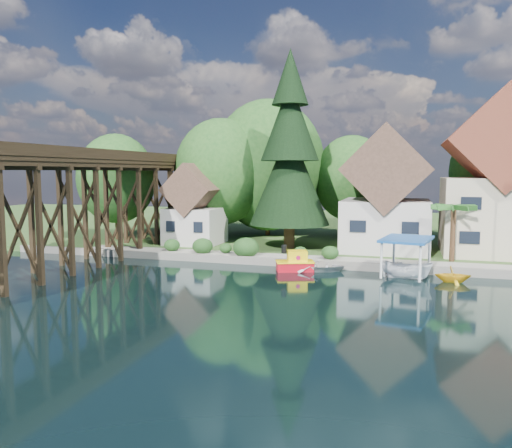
# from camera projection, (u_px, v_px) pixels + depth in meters

# --- Properties ---
(ground) EXTENTS (140.00, 140.00, 0.00)m
(ground) POSITION_uv_depth(u_px,v_px,m) (262.00, 289.00, 32.05)
(ground) COLOR black
(ground) RESTS_ON ground
(bank) EXTENTS (140.00, 52.00, 0.50)m
(bank) POSITION_uv_depth(u_px,v_px,m) (335.00, 228.00, 64.39)
(bank) COLOR #2E4E1F
(bank) RESTS_ON ground
(seawall) EXTENTS (60.00, 0.40, 0.62)m
(seawall) POSITION_uv_depth(u_px,v_px,m) (340.00, 265.00, 38.48)
(seawall) COLOR slate
(seawall) RESTS_ON ground
(promenade) EXTENTS (50.00, 2.60, 0.06)m
(promenade) POSITION_uv_depth(u_px,v_px,m) (368.00, 261.00, 39.12)
(promenade) COLOR gray
(promenade) RESTS_ON bank
(trestle_bridge) EXTENTS (4.12, 44.18, 9.30)m
(trestle_bridge) POSITION_uv_depth(u_px,v_px,m) (93.00, 198.00, 41.03)
(trestle_bridge) COLOR black
(trestle_bridge) RESTS_ON ground
(house_left) EXTENTS (7.64, 8.64, 11.02)m
(house_left) POSITION_uv_depth(u_px,v_px,m) (386.00, 198.00, 44.72)
(house_left) COLOR beige
(house_left) RESTS_ON bank
(house_center) EXTENTS (8.65, 9.18, 13.89)m
(house_center) POSITION_uv_depth(u_px,v_px,m) (496.00, 185.00, 42.47)
(house_center) COLOR #C3B598
(house_center) RESTS_ON bank
(shed) EXTENTS (5.09, 5.40, 7.85)m
(shed) POSITION_uv_depth(u_px,v_px,m) (195.00, 210.00, 48.62)
(shed) COLOR beige
(shed) RESTS_ON bank
(bg_trees) EXTENTS (49.90, 13.30, 10.57)m
(bg_trees) POSITION_uv_depth(u_px,v_px,m) (329.00, 174.00, 51.23)
(bg_trees) COLOR #382314
(bg_trees) RESTS_ON bank
(shrubs) EXTENTS (15.76, 2.47, 1.70)m
(shrubs) POSITION_uv_depth(u_px,v_px,m) (240.00, 247.00, 42.06)
(shrubs) COLOR #183D16
(shrubs) RESTS_ON bank
(conifer) EXTENTS (7.29, 7.29, 17.95)m
(conifer) POSITION_uv_depth(u_px,v_px,m) (290.00, 154.00, 45.12)
(conifer) COLOR #382314
(conifer) RESTS_ON bank
(palm_tree) EXTENTS (4.33, 4.33, 4.73)m
(palm_tree) POSITION_uv_depth(u_px,v_px,m) (454.00, 209.00, 38.81)
(palm_tree) COLOR #382314
(palm_tree) RESTS_ON bank
(tugboat) EXTENTS (3.20, 2.43, 2.06)m
(tugboat) POSITION_uv_depth(u_px,v_px,m) (295.00, 263.00, 37.93)
(tugboat) COLOR #B80C1A
(tugboat) RESTS_ON ground
(boat_white_a) EXTENTS (4.33, 3.29, 0.84)m
(boat_white_a) POSITION_uv_depth(u_px,v_px,m) (318.00, 265.00, 38.03)
(boat_white_a) COLOR silver
(boat_white_a) RESTS_ON ground
(boat_canopy) EXTENTS (3.87, 5.00, 2.91)m
(boat_canopy) POSITION_uv_depth(u_px,v_px,m) (406.00, 261.00, 35.03)
(boat_canopy) COLOR white
(boat_canopy) RESTS_ON ground
(boat_yellow) EXTENTS (2.53, 2.24, 1.24)m
(boat_yellow) POSITION_uv_depth(u_px,v_px,m) (453.00, 273.00, 33.98)
(boat_yellow) COLOR yellow
(boat_yellow) RESTS_ON ground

